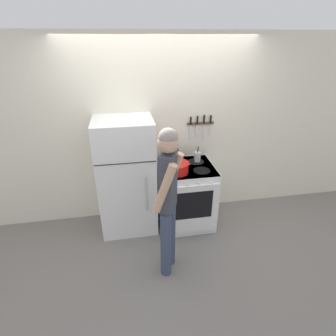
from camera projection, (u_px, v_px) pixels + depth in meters
ground_plane at (162, 209)px, 4.20m from camera, size 14.00×14.00×0.00m
wall_back at (160, 132)px, 3.65m from camera, size 10.00×0.06×2.55m
refrigerator at (127, 177)px, 3.50m from camera, size 0.74×0.63×1.58m
stove_range at (186, 195)px, 3.71m from camera, size 0.74×0.74×0.90m
dutch_oven_pot at (177, 168)px, 3.35m from camera, size 0.35×0.31×0.16m
tea_kettle at (174, 158)px, 3.60m from camera, size 0.24×0.19×0.25m
utensil_jar at (197, 156)px, 3.66m from camera, size 0.09×0.09×0.23m
person at (168, 197)px, 2.70m from camera, size 0.38×0.42×1.73m
wall_knife_strip at (200, 123)px, 3.64m from camera, size 0.38×0.03×0.36m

